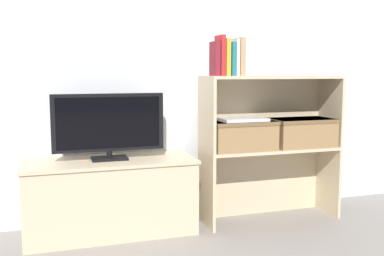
{
  "coord_description": "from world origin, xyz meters",
  "views": [
    {
      "loc": [
        -0.88,
        -2.56,
        1.01
      ],
      "look_at": [
        0.0,
        0.15,
        0.66
      ],
      "focal_mm": 42.0,
      "sensor_mm": 36.0,
      "label": 1
    }
  ],
  "objects_px": {
    "book_teal": "(230,59)",
    "book_mustard": "(225,58)",
    "tv": "(109,124)",
    "book_maroon": "(215,59)",
    "tv_stand": "(110,196)",
    "book_tan": "(238,57)",
    "storage_basket_right": "(301,131)",
    "book_ivory": "(234,58)",
    "storage_basket_left": "(241,134)",
    "laptop": "(241,119)",
    "book_crimson": "(220,56)",
    "baby_monitor": "(326,68)"
  },
  "relations": [
    {
      "from": "book_ivory",
      "to": "storage_basket_right",
      "type": "xyz_separation_m",
      "value": [
        0.53,
        0.03,
        -0.5
      ]
    },
    {
      "from": "tv_stand",
      "to": "book_crimson",
      "type": "relative_size",
      "value": 4.17
    },
    {
      "from": "book_maroon",
      "to": "baby_monitor",
      "type": "bearing_deg",
      "value": 3.28
    },
    {
      "from": "baby_monitor",
      "to": "storage_basket_left",
      "type": "xyz_separation_m",
      "value": [
        -0.64,
        -0.02,
        -0.43
      ]
    },
    {
      "from": "book_crimson",
      "to": "baby_monitor",
      "type": "relative_size",
      "value": 1.94
    },
    {
      "from": "book_tan",
      "to": "storage_basket_right",
      "type": "height_order",
      "value": "book_tan"
    },
    {
      "from": "book_maroon",
      "to": "book_mustard",
      "type": "height_order",
      "value": "book_mustard"
    },
    {
      "from": "storage_basket_right",
      "to": "tv",
      "type": "bearing_deg",
      "value": 176.71
    },
    {
      "from": "book_ivory",
      "to": "baby_monitor",
      "type": "distance_m",
      "value": 0.72
    },
    {
      "from": "tv",
      "to": "book_maroon",
      "type": "bearing_deg",
      "value": -9.43
    },
    {
      "from": "book_maroon",
      "to": "book_tan",
      "type": "bearing_deg",
      "value": 0.0
    },
    {
      "from": "tv",
      "to": "book_mustard",
      "type": "relative_size",
      "value": 2.97
    },
    {
      "from": "book_mustard",
      "to": "laptop",
      "type": "height_order",
      "value": "book_mustard"
    },
    {
      "from": "book_mustard",
      "to": "baby_monitor",
      "type": "distance_m",
      "value": 0.78
    },
    {
      "from": "tv_stand",
      "to": "book_mustard",
      "type": "bearing_deg",
      "value": -8.69
    },
    {
      "from": "tv_stand",
      "to": "book_mustard",
      "type": "relative_size",
      "value": 4.58
    },
    {
      "from": "book_ivory",
      "to": "baby_monitor",
      "type": "bearing_deg",
      "value": 3.87
    },
    {
      "from": "tv",
      "to": "book_maroon",
      "type": "distance_m",
      "value": 0.78
    },
    {
      "from": "book_teal",
      "to": "book_mustard",
      "type": "bearing_deg",
      "value": 180.0
    },
    {
      "from": "book_teal",
      "to": "book_tan",
      "type": "distance_m",
      "value": 0.06
    },
    {
      "from": "book_tan",
      "to": "baby_monitor",
      "type": "distance_m",
      "value": 0.69
    },
    {
      "from": "book_ivory",
      "to": "storage_basket_right",
      "type": "height_order",
      "value": "book_ivory"
    },
    {
      "from": "tv",
      "to": "book_teal",
      "type": "xyz_separation_m",
      "value": [
        0.76,
        -0.11,
        0.4
      ]
    },
    {
      "from": "book_ivory",
      "to": "book_tan",
      "type": "xyz_separation_m",
      "value": [
        0.03,
        0.0,
        0.0
      ]
    },
    {
      "from": "tv_stand",
      "to": "tv",
      "type": "xyz_separation_m",
      "value": [
        0.0,
        -0.0,
        0.46
      ]
    },
    {
      "from": "storage_basket_right",
      "to": "laptop",
      "type": "xyz_separation_m",
      "value": [
        -0.45,
        0.0,
        0.1
      ]
    },
    {
      "from": "book_teal",
      "to": "book_tan",
      "type": "xyz_separation_m",
      "value": [
        0.06,
        0.0,
        0.01
      ]
    },
    {
      "from": "book_crimson",
      "to": "storage_basket_right",
      "type": "height_order",
      "value": "book_crimson"
    },
    {
      "from": "book_ivory",
      "to": "book_tan",
      "type": "height_order",
      "value": "book_tan"
    },
    {
      "from": "book_mustard",
      "to": "book_teal",
      "type": "xyz_separation_m",
      "value": [
        0.03,
        0.0,
        -0.01
      ]
    },
    {
      "from": "tv_stand",
      "to": "storage_basket_left",
      "type": "xyz_separation_m",
      "value": [
        0.86,
        -0.08,
        0.37
      ]
    },
    {
      "from": "tv",
      "to": "book_tan",
      "type": "bearing_deg",
      "value": -7.59
    },
    {
      "from": "book_ivory",
      "to": "storage_basket_left",
      "type": "xyz_separation_m",
      "value": [
        0.07,
        0.03,
        -0.5
      ]
    },
    {
      "from": "tv",
      "to": "book_ivory",
      "type": "distance_m",
      "value": 0.89
    },
    {
      "from": "book_mustard",
      "to": "book_crimson",
      "type": "bearing_deg",
      "value": 180.0
    },
    {
      "from": "tv_stand",
      "to": "book_teal",
      "type": "height_order",
      "value": "book_teal"
    },
    {
      "from": "tv_stand",
      "to": "book_maroon",
      "type": "xyz_separation_m",
      "value": [
        0.66,
        -0.11,
        0.86
      ]
    },
    {
      "from": "tv_stand",
      "to": "book_tan",
      "type": "height_order",
      "value": "book_tan"
    },
    {
      "from": "book_mustard",
      "to": "book_tan",
      "type": "relative_size",
      "value": 0.97
    },
    {
      "from": "tv",
      "to": "storage_basket_left",
      "type": "bearing_deg",
      "value": -5.02
    },
    {
      "from": "tv",
      "to": "laptop",
      "type": "xyz_separation_m",
      "value": [
        0.86,
        -0.08,
        0.01
      ]
    },
    {
      "from": "book_ivory",
      "to": "book_tan",
      "type": "bearing_deg",
      "value": 0.0
    },
    {
      "from": "tv_stand",
      "to": "book_tan",
      "type": "bearing_deg",
      "value": -7.69
    },
    {
      "from": "book_crimson",
      "to": "storage_basket_left",
      "type": "xyz_separation_m",
      "value": [
        0.17,
        0.03,
        -0.51
      ]
    },
    {
      "from": "tv_stand",
      "to": "laptop",
      "type": "bearing_deg",
      "value": -5.12
    },
    {
      "from": "tv",
      "to": "storage_basket_right",
      "type": "xyz_separation_m",
      "value": [
        1.31,
        -0.08,
        -0.09
      ]
    },
    {
      "from": "book_crimson",
      "to": "book_mustard",
      "type": "height_order",
      "value": "book_crimson"
    },
    {
      "from": "tv",
      "to": "book_ivory",
      "type": "relative_size",
      "value": 2.99
    },
    {
      "from": "storage_basket_left",
      "to": "book_mustard",
      "type": "bearing_deg",
      "value": -166.16
    },
    {
      "from": "book_ivory",
      "to": "book_maroon",
      "type": "bearing_deg",
      "value": 180.0
    }
  ]
}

